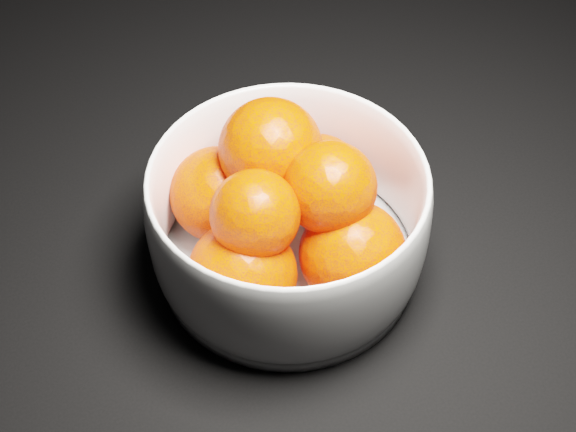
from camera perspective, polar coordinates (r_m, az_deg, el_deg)
name	(u,v)px	position (r m, az deg, el deg)	size (l,w,h in m)	color
ground	(422,27)	(0.90, 9.53, 13.10)	(3.00, 3.00, 0.00)	black
bowl	(288,221)	(0.61, 0.00, -0.33)	(0.21, 0.21, 0.10)	silver
orange_pile	(283,209)	(0.60, -0.33, 0.50)	(0.16, 0.17, 0.12)	#FB3001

